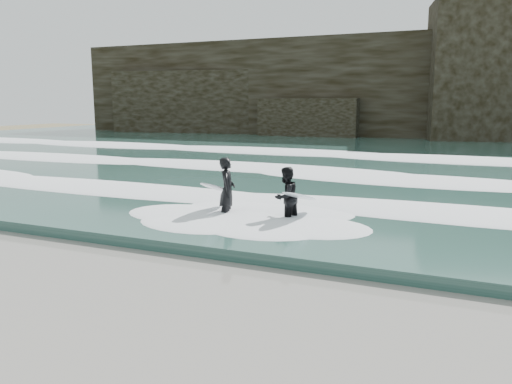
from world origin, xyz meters
TOP-DOWN VIEW (x-y plane):
  - ground at (0.00, 0.00)m, footprint 120.00×120.00m
  - sea at (0.00, 29.00)m, footprint 90.00×52.00m
  - headland at (0.00, 46.00)m, footprint 70.00×9.00m
  - foam_near at (0.00, 9.00)m, footprint 60.00×3.20m
  - foam_mid at (0.00, 16.00)m, footprint 60.00×4.00m
  - foam_far at (0.00, 25.00)m, footprint 60.00×4.80m
  - surfer_left at (0.09, 6.48)m, footprint 1.01×1.85m
  - surfer_right at (2.03, 6.59)m, footprint 1.27×2.11m

SIDE VIEW (x-z plane):
  - ground at x=0.00m, z-range 0.00..0.00m
  - sea at x=0.00m, z-range 0.00..0.30m
  - foam_near at x=0.00m, z-range 0.30..0.50m
  - foam_mid at x=0.00m, z-range 0.30..0.54m
  - foam_far at x=0.00m, z-range 0.30..0.60m
  - surfer_right at x=2.03m, z-range 0.01..1.80m
  - surfer_left at x=0.09m, z-range 0.00..2.00m
  - headland at x=0.00m, z-range 0.00..10.00m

